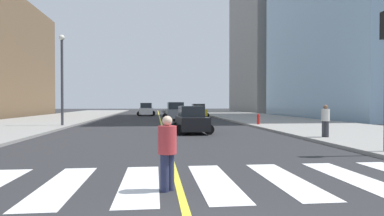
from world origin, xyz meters
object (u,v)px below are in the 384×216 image
at_px(car_white_second, 146,110).
at_px(fire_hydrant, 258,119).
at_px(pedestrian_crossing, 167,150).
at_px(car_yellow_fourth, 198,111).
at_px(pedestrian_waiting_east, 325,119).
at_px(street_lamp, 62,72).
at_px(car_gray_nearest, 175,112).
at_px(car_black_third, 192,120).

height_order(car_white_second, fire_hydrant, car_white_second).
bearing_deg(fire_hydrant, pedestrian_crossing, -112.85).
bearing_deg(car_yellow_fourth, pedestrian_waiting_east, 96.36).
height_order(pedestrian_waiting_east, street_lamp, street_lamp).
distance_m(car_white_second, fire_hydrant, 25.82).
height_order(pedestrian_crossing, street_lamp, street_lamp).
bearing_deg(car_gray_nearest, pedestrian_waiting_east, 105.69).
height_order(car_gray_nearest, car_black_third, car_gray_nearest).
xyz_separation_m(car_gray_nearest, street_lamp, (-9.62, -10.02, 3.46)).
relative_size(car_gray_nearest, car_yellow_fourth, 1.12).
distance_m(car_black_third, car_yellow_fourth, 23.26).
bearing_deg(pedestrian_crossing, car_black_third, -143.26).
distance_m(fire_hydrant, street_lamp, 16.37).
xyz_separation_m(car_yellow_fourth, fire_hydrant, (2.81, -17.31, -0.27)).
bearing_deg(car_gray_nearest, car_yellow_fourth, -119.03).
relative_size(pedestrian_crossing, fire_hydrant, 1.85).
distance_m(car_white_second, car_black_third, 29.77).
distance_m(pedestrian_waiting_east, fire_hydrant, 10.44).
bearing_deg(car_white_second, car_yellow_fourth, -42.35).
distance_m(car_black_third, pedestrian_crossing, 14.05).
xyz_separation_m(car_gray_nearest, car_yellow_fourth, (3.48, 6.74, -0.09)).
distance_m(car_yellow_fourth, street_lamp, 21.57).
distance_m(car_gray_nearest, pedestrian_crossing, 30.23).
xyz_separation_m(car_white_second, pedestrian_crossing, (1.67, -43.43, 0.00)).
relative_size(car_gray_nearest, pedestrian_waiting_east, 2.71).
bearing_deg(car_gray_nearest, car_black_third, 88.54).
height_order(car_white_second, pedestrian_waiting_east, car_white_second).
height_order(car_black_third, fire_hydrant, car_black_third).
relative_size(pedestrian_crossing, street_lamp, 0.23).
distance_m(car_gray_nearest, car_yellow_fourth, 7.58).
height_order(car_white_second, pedestrian_crossing, car_white_second).
relative_size(car_white_second, fire_hydrant, 4.88).
distance_m(car_black_third, street_lamp, 12.08).
height_order(car_yellow_fourth, street_lamp, street_lamp).
bearing_deg(car_white_second, street_lamp, -104.23).
relative_size(car_black_third, pedestrian_crossing, 2.39).
relative_size(fire_hydrant, street_lamp, 0.12).
relative_size(car_white_second, street_lamp, 0.60).
height_order(car_yellow_fourth, pedestrian_waiting_east, pedestrian_waiting_east).
bearing_deg(car_white_second, pedestrian_waiting_east, -73.22).
bearing_deg(pedestrian_crossing, car_white_second, -132.72).
bearing_deg(street_lamp, car_white_second, 75.59).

